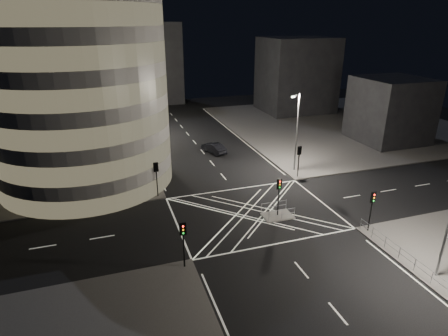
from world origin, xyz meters
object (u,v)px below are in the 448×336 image
object	(u,v)px
traffic_signal_nr	(372,204)
street_lamp_left_far	(129,106)
traffic_signal_island	(279,190)
sedan	(214,148)
traffic_signal_nl	(183,237)
traffic_signal_fl	(156,173)
street_lamp_right_far	(297,130)
traffic_signal_fr	(299,156)
central_island	(277,216)
street_lamp_left_near	(143,137)

from	to	relation	value
traffic_signal_nr	street_lamp_left_far	xyz separation A→B (m)	(-18.24, 36.80, 2.63)
traffic_signal_nr	traffic_signal_island	distance (m)	8.62
traffic_signal_island	sedan	xyz separation A→B (m)	(-0.50, 20.64, -2.16)
traffic_signal_nl	street_lamp_left_far	distance (m)	36.90
traffic_signal_fl	traffic_signal_island	world-z (taller)	same
traffic_signal_island	street_lamp_right_far	size ratio (longest dim) A/B	0.40
sedan	traffic_signal_island	bearing A→B (deg)	73.48
traffic_signal_fr	sedan	size ratio (longest dim) A/B	0.87
street_lamp_right_far	traffic_signal_nl	bearing A→B (deg)	-139.09
central_island	traffic_signal_fr	world-z (taller)	traffic_signal_fr
traffic_signal_island	street_lamp_left_near	xyz separation A→B (m)	(-11.44, 13.50, 2.63)
traffic_signal_fl	street_lamp_left_near	xyz separation A→B (m)	(-0.64, 5.20, 2.63)
traffic_signal_nl	traffic_signal_island	size ratio (longest dim) A/B	1.00
traffic_signal_nr	traffic_signal_fr	bearing A→B (deg)	90.00
traffic_signal_fl	traffic_signal_nr	distance (m)	22.24
street_lamp_left_far	street_lamp_right_far	size ratio (longest dim) A/B	1.00
central_island	traffic_signal_nl	world-z (taller)	traffic_signal_nl
traffic_signal_nl	traffic_signal_island	world-z (taller)	same
traffic_signal_nl	street_lamp_right_far	world-z (taller)	street_lamp_right_far
sedan	street_lamp_left_far	bearing A→B (deg)	-62.70
traffic_signal_nl	traffic_signal_nr	world-z (taller)	same
sedan	traffic_signal_nr	bearing A→B (deg)	87.81
traffic_signal_fl	traffic_signal_nr	xyz separation A→B (m)	(17.60, -13.60, 0.00)
traffic_signal_island	street_lamp_right_far	distance (m)	13.13
traffic_signal_fr	street_lamp_left_near	world-z (taller)	street_lamp_left_near
traffic_signal_fr	street_lamp_left_near	distance (m)	19.14
traffic_signal_nr	traffic_signal_island	xyz separation A→B (m)	(-6.80, 5.30, 0.00)
sedan	central_island	bearing A→B (deg)	73.48
street_lamp_left_far	street_lamp_left_near	bearing A→B (deg)	-90.00
street_lamp_left_near	sedan	size ratio (longest dim) A/B	2.17
traffic_signal_nr	sedan	distance (m)	27.04
street_lamp_left_far	sedan	distance (m)	16.14
central_island	street_lamp_right_far	size ratio (longest dim) A/B	0.30
street_lamp_right_far	street_lamp_left_near	bearing A→B (deg)	170.97
traffic_signal_nl	traffic_signal_nr	size ratio (longest dim) A/B	1.00
traffic_signal_fl	street_lamp_left_near	world-z (taller)	street_lamp_left_near
central_island	traffic_signal_island	size ratio (longest dim) A/B	0.75
central_island	traffic_signal_nl	xyz separation A→B (m)	(-10.80, -5.30, 2.84)
traffic_signal_island	sedan	bearing A→B (deg)	91.39
traffic_signal_island	street_lamp_right_far	xyz separation A→B (m)	(7.44, 10.50, 2.63)
traffic_signal_fl	traffic_signal_island	distance (m)	13.62
street_lamp_left_near	traffic_signal_nr	bearing A→B (deg)	-45.87
central_island	traffic_signal_nl	distance (m)	12.36
traffic_signal_fl	street_lamp_right_far	bearing A→B (deg)	6.88
street_lamp_right_far	central_island	bearing A→B (deg)	-125.30
traffic_signal_island	traffic_signal_nr	bearing A→B (deg)	-37.93
traffic_signal_fl	street_lamp_left_near	size ratio (longest dim) A/B	0.40
central_island	street_lamp_left_far	world-z (taller)	street_lamp_left_far
street_lamp_left_far	sedan	world-z (taller)	street_lamp_left_far
traffic_signal_nl	street_lamp_right_far	size ratio (longest dim) A/B	0.40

